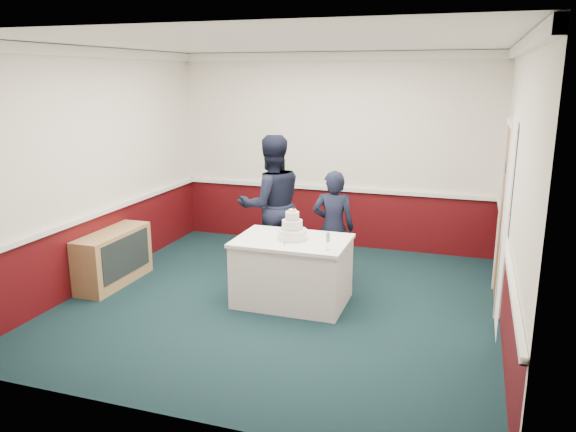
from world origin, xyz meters
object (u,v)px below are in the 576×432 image
(sideboard, at_px, (113,258))
(cake_table, at_px, (292,270))
(person_woman, at_px, (333,228))
(wedding_cake, at_px, (292,230))
(cake_knife, at_px, (284,243))
(champagne_flute, at_px, (328,238))
(person_man, at_px, (271,205))

(sideboard, bearing_deg, cake_table, 3.22)
(sideboard, height_order, person_woman, person_woman)
(wedding_cake, xyz_separation_m, person_woman, (0.30, 0.79, -0.15))
(cake_knife, relative_size, champagne_flute, 1.07)
(person_man, bearing_deg, cake_knife, 80.82)
(sideboard, xyz_separation_m, wedding_cake, (2.40, 0.14, 0.55))
(cake_table, bearing_deg, person_woman, 69.40)
(cake_knife, distance_m, person_man, 1.27)
(champagne_flute, bearing_deg, cake_knife, 171.42)
(cake_table, height_order, cake_knife, cake_knife)
(sideboard, relative_size, wedding_cake, 3.30)
(champagne_flute, bearing_deg, wedding_cake, 150.75)
(wedding_cake, relative_size, champagne_flute, 1.78)
(cake_knife, distance_m, champagne_flute, 0.55)
(cake_table, height_order, champagne_flute, champagne_flute)
(cake_table, distance_m, champagne_flute, 0.78)
(champagne_flute, relative_size, person_man, 0.11)
(wedding_cake, distance_m, person_man, 1.11)
(sideboard, height_order, person_man, person_man)
(cake_knife, bearing_deg, person_woman, 54.32)
(person_man, bearing_deg, person_woman, 135.54)
(sideboard, relative_size, person_woman, 0.80)
(champagne_flute, height_order, person_woman, person_woman)
(person_man, bearing_deg, sideboard, -5.40)
(champagne_flute, distance_m, person_woman, 1.11)
(cake_table, distance_m, wedding_cake, 0.50)
(person_woman, bearing_deg, sideboard, 12.41)
(sideboard, bearing_deg, person_woman, 18.98)
(wedding_cake, distance_m, person_woman, 0.86)
(cake_table, bearing_deg, cake_knife, -98.53)
(cake_table, xyz_separation_m, person_woman, (0.30, 0.79, 0.35))
(cake_table, relative_size, champagne_flute, 6.44)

